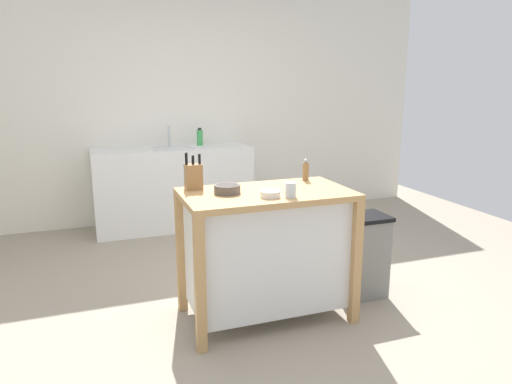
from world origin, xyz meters
The scene contains 12 objects.
ground_plane centered at (0.00, 0.00, 0.00)m, with size 6.91×6.91×0.00m, color gray.
wall_back centered at (0.00, 2.54, 1.30)m, with size 5.91×0.10×2.60m, color silver.
kitchen_island centered at (-0.03, -0.11, 0.50)m, with size 1.11×0.63×0.89m.
knife_block centered at (-0.46, 0.11, 0.98)m, with size 0.11×0.09×0.25m.
bowl_stoneware_deep centered at (-0.06, -0.27, 0.91)m, with size 0.12×0.12×0.04m.
bowl_ceramic_small centered at (-0.29, -0.08, 0.92)m, with size 0.17×0.17×0.06m.
drinking_cup centered at (0.06, -0.31, 0.94)m, with size 0.07×0.07×0.09m.
pepper_grinder centered at (0.36, 0.11, 0.97)m, with size 0.04×0.04×0.16m.
trash_bin centered at (0.77, -0.05, 0.32)m, with size 0.36×0.28×0.63m.
sink_counter centered at (-0.24, 2.19, 0.44)m, with size 1.69×0.60×0.89m.
sink_faucet centered at (-0.24, 2.33, 1.00)m, with size 0.02×0.02×0.22m.
bottle_hand_soap centered at (0.09, 2.27, 0.98)m, with size 0.07×0.07×0.19m.
Camera 1 is at (-1.13, -2.95, 1.61)m, focal length 33.49 mm.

